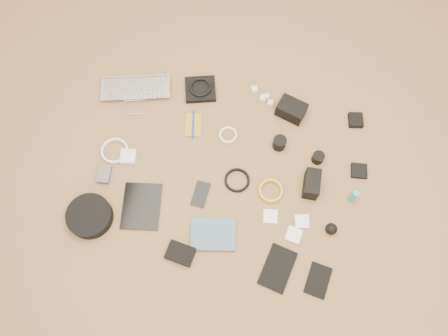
% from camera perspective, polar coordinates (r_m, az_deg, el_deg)
% --- Properties ---
extents(laptop, '(0.43, 0.35, 0.03)m').
position_cam_1_polar(laptop, '(2.41, -11.48, 9.07)').
color(laptop, silver).
rests_on(laptop, ground).
extents(headphone_pouch, '(0.20, 0.19, 0.03)m').
position_cam_1_polar(headphone_pouch, '(2.39, -3.10, 10.22)').
color(headphone_pouch, black).
rests_on(headphone_pouch, ground).
extents(headphones, '(0.15, 0.15, 0.02)m').
position_cam_1_polar(headphones, '(2.37, -3.13, 10.50)').
color(headphones, black).
rests_on(headphones, headphone_pouch).
extents(charger_a, '(0.04, 0.04, 0.03)m').
position_cam_1_polar(charger_a, '(2.39, 3.97, 10.16)').
color(charger_a, silver).
rests_on(charger_a, ground).
extents(charger_b, '(0.03, 0.03, 0.03)m').
position_cam_1_polar(charger_b, '(2.36, 6.07, 8.41)').
color(charger_b, silver).
rests_on(charger_b, ground).
extents(charger_c, '(0.04, 0.04, 0.03)m').
position_cam_1_polar(charger_c, '(2.37, 5.10, 9.02)').
color(charger_c, silver).
rests_on(charger_c, ground).
extents(charger_d, '(0.03, 0.03, 0.03)m').
position_cam_1_polar(charger_d, '(2.38, 5.62, 9.25)').
color(charger_d, silver).
rests_on(charger_d, ground).
extents(dslr_camera, '(0.17, 0.13, 0.08)m').
position_cam_1_polar(dslr_camera, '(2.32, 8.80, 7.54)').
color(dslr_camera, black).
rests_on(dslr_camera, ground).
extents(lens_pouch, '(0.09, 0.09, 0.03)m').
position_cam_1_polar(lens_pouch, '(2.40, 16.82, 6.00)').
color(lens_pouch, black).
rests_on(lens_pouch, ground).
extents(notebook_olive, '(0.11, 0.15, 0.01)m').
position_cam_1_polar(notebook_olive, '(2.30, -4.03, 5.63)').
color(notebook_olive, olive).
rests_on(notebook_olive, ground).
extents(pen_blue, '(0.04, 0.15, 0.01)m').
position_cam_1_polar(pen_blue, '(2.29, -4.04, 5.72)').
color(pen_blue, '#1522AC').
rests_on(pen_blue, notebook_olive).
extents(cable_white_a, '(0.11, 0.11, 0.01)m').
position_cam_1_polar(cable_white_a, '(2.26, 0.53, 4.27)').
color(cable_white_a, white).
rests_on(cable_white_a, ground).
extents(lens_a, '(0.08, 0.08, 0.07)m').
position_cam_1_polar(lens_a, '(2.23, 7.26, 3.25)').
color(lens_a, black).
rests_on(lens_a, ground).
extents(lens_b, '(0.08, 0.08, 0.05)m').
position_cam_1_polar(lens_b, '(2.24, 12.18, 1.32)').
color(lens_b, black).
rests_on(lens_b, ground).
extents(card_reader, '(0.09, 0.09, 0.02)m').
position_cam_1_polar(card_reader, '(2.28, 17.22, -0.36)').
color(card_reader, black).
rests_on(card_reader, ground).
extents(power_brick, '(0.09, 0.09, 0.03)m').
position_cam_1_polar(power_brick, '(2.25, -12.38, 1.43)').
color(power_brick, silver).
rests_on(power_brick, ground).
extents(cable_white_b, '(0.17, 0.17, 0.01)m').
position_cam_1_polar(cable_white_b, '(2.29, -14.07, 2.15)').
color(cable_white_b, white).
rests_on(cable_white_b, ground).
extents(cable_black, '(0.16, 0.16, 0.01)m').
position_cam_1_polar(cable_black, '(2.17, 1.72, -1.66)').
color(cable_black, black).
rests_on(cable_black, ground).
extents(cable_yellow, '(0.13, 0.13, 0.01)m').
position_cam_1_polar(cable_yellow, '(2.16, 6.10, -3.02)').
color(cable_yellow, gold).
rests_on(cable_yellow, ground).
extents(flash, '(0.08, 0.13, 0.10)m').
position_cam_1_polar(flash, '(2.16, 11.37, -2.04)').
color(flash, black).
rests_on(flash, ground).
extents(lens_cleaner, '(0.04, 0.04, 0.10)m').
position_cam_1_polar(lens_cleaner, '(2.18, 16.56, -3.57)').
color(lens_cleaner, '#1BA2B3').
rests_on(lens_cleaner, ground).
extents(battery_charger, '(0.07, 0.10, 0.03)m').
position_cam_1_polar(battery_charger, '(2.25, -15.36, -0.81)').
color(battery_charger, '#515055').
rests_on(battery_charger, ground).
extents(tablet, '(0.22, 0.27, 0.01)m').
position_cam_1_polar(tablet, '(2.16, -10.72, -4.92)').
color(tablet, black).
rests_on(tablet, ground).
extents(phone, '(0.07, 0.13, 0.01)m').
position_cam_1_polar(phone, '(2.15, -3.07, -3.43)').
color(phone, black).
rests_on(phone, ground).
extents(filter_case_left, '(0.08, 0.08, 0.01)m').
position_cam_1_polar(filter_case_left, '(2.12, 6.06, -6.31)').
color(filter_case_left, silver).
rests_on(filter_case_left, ground).
extents(filter_case_mid, '(0.08, 0.08, 0.01)m').
position_cam_1_polar(filter_case_mid, '(2.12, 9.09, -8.62)').
color(filter_case_mid, silver).
rests_on(filter_case_mid, ground).
extents(filter_case_right, '(0.08, 0.08, 0.01)m').
position_cam_1_polar(filter_case_right, '(2.14, 10.15, -6.87)').
color(filter_case_right, silver).
rests_on(filter_case_right, ground).
extents(air_blower, '(0.07, 0.07, 0.06)m').
position_cam_1_polar(air_blower, '(2.13, 13.83, -7.73)').
color(air_blower, black).
rests_on(air_blower, ground).
extents(headphone_case, '(0.27, 0.27, 0.06)m').
position_cam_1_polar(headphone_case, '(2.18, -17.13, -6.03)').
color(headphone_case, black).
rests_on(headphone_case, ground).
extents(drive_case, '(0.14, 0.10, 0.03)m').
position_cam_1_polar(drive_case, '(2.07, -5.71, -11.03)').
color(drive_case, black).
rests_on(drive_case, ground).
extents(paperback, '(0.24, 0.20, 0.02)m').
position_cam_1_polar(paperback, '(2.07, -1.50, -10.81)').
color(paperback, '#415A6F').
rests_on(paperback, ground).
extents(notebook_black_a, '(0.16, 0.22, 0.01)m').
position_cam_1_polar(notebook_black_a, '(2.07, 7.02, -12.86)').
color(notebook_black_a, black).
rests_on(notebook_black_a, ground).
extents(notebook_black_b, '(0.11, 0.16, 0.01)m').
position_cam_1_polar(notebook_black_b, '(2.10, 12.18, -14.14)').
color(notebook_black_b, black).
rests_on(notebook_black_b, ground).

